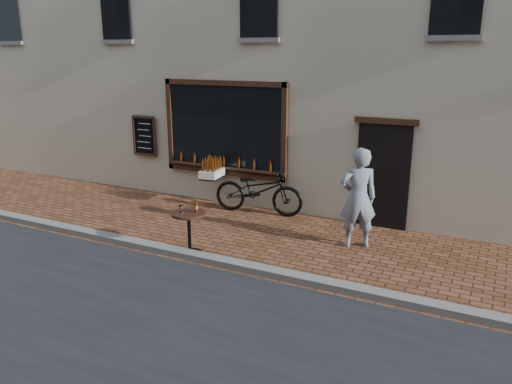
% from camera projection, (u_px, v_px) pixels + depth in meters
% --- Properties ---
extents(ground, '(90.00, 90.00, 0.00)m').
position_uv_depth(ground, '(220.00, 270.00, 8.54)').
color(ground, '#522F1A').
rests_on(ground, ground).
extents(kerb, '(90.00, 0.25, 0.12)m').
position_uv_depth(kerb, '(226.00, 263.00, 8.69)').
color(kerb, slate).
rests_on(kerb, ground).
extents(cargo_bicycle, '(2.48, 1.00, 1.18)m').
position_uv_depth(cargo_bicycle, '(257.00, 190.00, 11.42)').
color(cargo_bicycle, black).
rests_on(cargo_bicycle, ground).
extents(bistro_table, '(0.63, 0.63, 1.09)m').
position_uv_depth(bistro_table, '(189.00, 225.00, 9.05)').
color(bistro_table, black).
rests_on(bistro_table, ground).
extents(pedestrian, '(0.84, 0.75, 1.92)m').
position_uv_depth(pedestrian, '(358.00, 198.00, 9.34)').
color(pedestrian, gray).
rests_on(pedestrian, ground).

